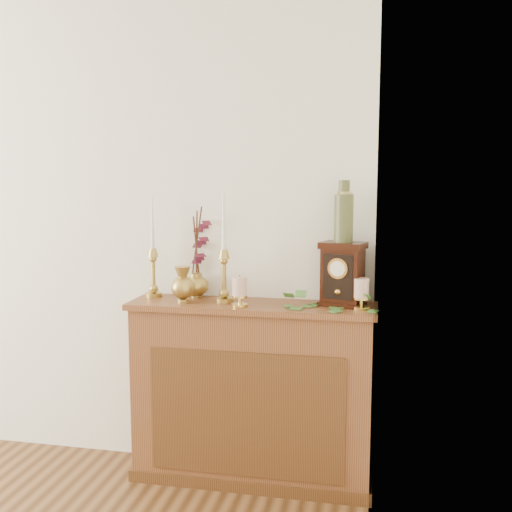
% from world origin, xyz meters
% --- Properties ---
extents(console_shelf, '(1.24, 0.34, 0.93)m').
position_xyz_m(console_shelf, '(1.40, 2.10, 0.44)').
color(console_shelf, brown).
rests_on(console_shelf, ground).
extents(candlestick_left, '(0.09, 0.09, 0.53)m').
position_xyz_m(candlestick_left, '(0.86, 2.15, 1.10)').
color(candlestick_left, tan).
rests_on(candlestick_left, console_shelf).
extents(candlestick_center, '(0.09, 0.09, 0.55)m').
position_xyz_m(candlestick_center, '(1.26, 2.09, 1.11)').
color(candlestick_center, tan).
rests_on(candlestick_center, console_shelf).
extents(bud_vase, '(0.11, 0.11, 0.18)m').
position_xyz_m(bud_vase, '(1.06, 2.03, 1.02)').
color(bud_vase, tan).
rests_on(bud_vase, console_shelf).
extents(ginger_jar, '(0.20, 0.21, 0.48)m').
position_xyz_m(ginger_jar, '(1.10, 2.22, 1.14)').
color(ginger_jar, tan).
rests_on(ginger_jar, console_shelf).
extents(pillar_candle_left, '(0.08, 0.08, 0.16)m').
position_xyz_m(pillar_candle_left, '(1.36, 2.00, 1.01)').
color(pillar_candle_left, gold).
rests_on(pillar_candle_left, console_shelf).
extents(pillar_candle_right, '(0.08, 0.08, 0.16)m').
position_xyz_m(pillar_candle_right, '(1.94, 2.07, 1.01)').
color(pillar_candle_right, gold).
rests_on(pillar_candle_right, console_shelf).
extents(ivy_garland, '(0.55, 0.20, 0.09)m').
position_xyz_m(ivy_garland, '(1.78, 2.04, 0.95)').
color(ivy_garland, '#3F732C').
rests_on(ivy_garland, console_shelf).
extents(mantel_clock, '(0.24, 0.20, 0.31)m').
position_xyz_m(mantel_clock, '(1.85, 2.13, 1.08)').
color(mantel_clock, black).
rests_on(mantel_clock, console_shelf).
extents(ceramic_vase, '(0.09, 0.09, 0.30)m').
position_xyz_m(ceramic_vase, '(1.85, 2.13, 1.38)').
color(ceramic_vase, '#1A3526').
rests_on(ceramic_vase, mantel_clock).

